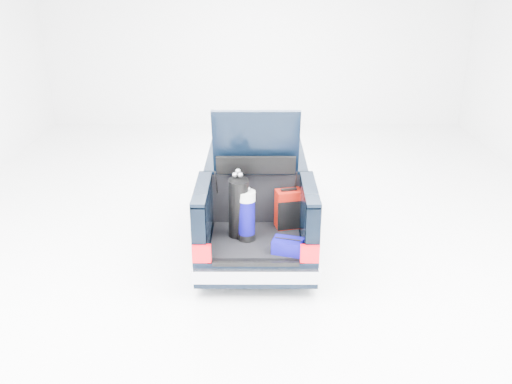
{
  "coord_description": "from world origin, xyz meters",
  "views": [
    {
      "loc": [
        0.02,
        -8.65,
        4.34
      ],
      "look_at": [
        0.0,
        -0.5,
        0.94
      ],
      "focal_mm": 38.0,
      "sensor_mm": 36.0,
      "label": 1
    }
  ],
  "objects_px": {
    "red_suitcase": "(288,209)",
    "blue_duffel": "(288,246)",
    "black_golf_bag": "(238,208)",
    "blue_golf_bag": "(247,215)",
    "car": "(256,193)"
  },
  "relations": [
    {
      "from": "red_suitcase",
      "to": "blue_duffel",
      "type": "distance_m",
      "value": 0.84
    },
    {
      "from": "red_suitcase",
      "to": "black_golf_bag",
      "type": "bearing_deg",
      "value": -169.18
    },
    {
      "from": "blue_golf_bag",
      "to": "blue_duffel",
      "type": "bearing_deg",
      "value": -38.99
    },
    {
      "from": "blue_duffel",
      "to": "car",
      "type": "bearing_deg",
      "value": 118.99
    },
    {
      "from": "car",
      "to": "blue_golf_bag",
      "type": "relative_size",
      "value": 5.36
    },
    {
      "from": "black_golf_bag",
      "to": "blue_duffel",
      "type": "distance_m",
      "value": 0.93
    },
    {
      "from": "car",
      "to": "red_suitcase",
      "type": "distance_m",
      "value": 1.31
    },
    {
      "from": "car",
      "to": "blue_golf_bag",
      "type": "height_order",
      "value": "car"
    },
    {
      "from": "red_suitcase",
      "to": "blue_golf_bag",
      "type": "xyz_separation_m",
      "value": [
        -0.63,
        -0.41,
        0.09
      ]
    },
    {
      "from": "blue_golf_bag",
      "to": "blue_duffel",
      "type": "height_order",
      "value": "blue_golf_bag"
    },
    {
      "from": "red_suitcase",
      "to": "black_golf_bag",
      "type": "relative_size",
      "value": 0.6
    },
    {
      "from": "blue_duffel",
      "to": "blue_golf_bag",
      "type": "bearing_deg",
      "value": 161.9
    },
    {
      "from": "blue_duffel",
      "to": "black_golf_bag",
      "type": "bearing_deg",
      "value": 162.29
    },
    {
      "from": "car",
      "to": "blue_duffel",
      "type": "height_order",
      "value": "car"
    },
    {
      "from": "red_suitcase",
      "to": "blue_golf_bag",
      "type": "bearing_deg",
      "value": -160.19
    }
  ]
}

